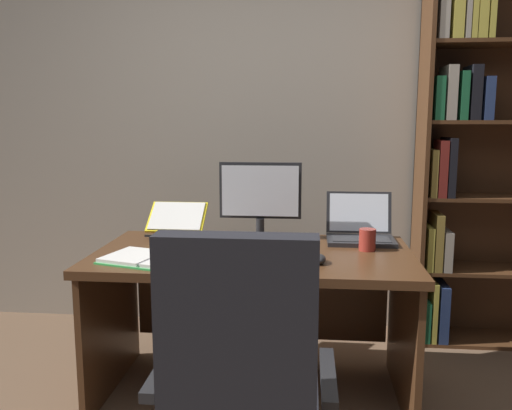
# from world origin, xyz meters

# --- Properties ---
(wall_back) EXTENTS (5.25, 0.12, 2.80)m
(wall_back) POSITION_xyz_m (0.00, 1.90, 1.40)
(wall_back) COLOR #A89E8E
(wall_back) RESTS_ON ground
(desk) EXTENTS (1.51, 0.82, 0.73)m
(desk) POSITION_xyz_m (-0.15, 0.95, 0.53)
(desk) COLOR #4C2D19
(desk) RESTS_ON ground
(bookshelf) EXTENTS (0.88, 0.32, 2.23)m
(bookshelf) POSITION_xyz_m (1.10, 1.67, 1.16)
(bookshelf) COLOR #4C2D19
(bookshelf) RESTS_ON ground
(office_chair) EXTENTS (0.61, 0.60, 1.03)m
(office_chair) POSITION_xyz_m (-0.10, -0.02, 0.44)
(office_chair) COLOR #232326
(office_chair) RESTS_ON ground
(monitor) EXTENTS (0.43, 0.16, 0.41)m
(monitor) POSITION_xyz_m (-0.15, 1.16, 0.93)
(monitor) COLOR #232326
(monitor) RESTS_ON desk
(laptop) EXTENTS (0.34, 0.30, 0.24)m
(laptop) POSITION_xyz_m (0.38, 1.17, 0.78)
(laptop) COLOR #232326
(laptop) RESTS_ON desk
(keyboard) EXTENTS (0.42, 0.15, 0.02)m
(keyboard) POSITION_xyz_m (-0.15, 0.70, 0.74)
(keyboard) COLOR #232326
(keyboard) RESTS_ON desk
(computer_mouse) EXTENTS (0.06, 0.10, 0.04)m
(computer_mouse) POSITION_xyz_m (0.15, 0.70, 0.75)
(computer_mouse) COLOR #232326
(computer_mouse) RESTS_ON desk
(reading_stand_with_book) EXTENTS (0.31, 0.26, 0.16)m
(reading_stand_with_book) POSITION_xyz_m (-0.61, 1.22, 0.81)
(reading_stand_with_book) COLOR #232326
(reading_stand_with_book) RESTS_ON desk
(open_binder) EXTENTS (0.51, 0.38, 0.02)m
(open_binder) POSITION_xyz_m (-0.57, 0.65, 0.74)
(open_binder) COLOR green
(open_binder) RESTS_ON desk
(notepad) EXTENTS (0.18, 0.23, 0.01)m
(notepad) POSITION_xyz_m (-0.37, 0.93, 0.73)
(notepad) COLOR silver
(notepad) RESTS_ON desk
(pen) EXTENTS (0.14, 0.01, 0.01)m
(pen) POSITION_xyz_m (-0.35, 0.93, 0.74)
(pen) COLOR maroon
(pen) RESTS_ON notepad
(coffee_mug) EXTENTS (0.08, 0.08, 0.11)m
(coffee_mug) POSITION_xyz_m (0.39, 0.95, 0.78)
(coffee_mug) COLOR maroon
(coffee_mug) RESTS_ON desk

